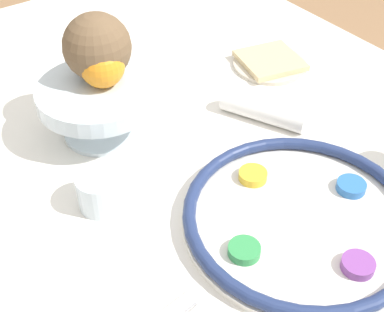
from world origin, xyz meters
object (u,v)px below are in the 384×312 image
orange_fruit (102,65)px  cup_near (101,191)px  seder_plate (301,217)px  coconut (97,47)px  napkin_roll (264,111)px  bread_plate (270,62)px  fruit_stand (98,99)px

orange_fruit → cup_near: bearing=147.2°
seder_plate → coconut: coconut is taller
napkin_roll → cup_near: 0.35m
seder_plate → coconut: bearing=16.1°
orange_fruit → seder_plate: bearing=-161.7°
cup_near → orange_fruit: bearing=-32.8°
seder_plate → bread_plate: 0.45m
coconut → napkin_roll: (-0.16, -0.24, -0.14)m
seder_plate → fruit_stand: fruit_stand is taller
orange_fruit → cup_near: size_ratio=1.05×
fruit_stand → orange_fruit: 0.06m
seder_plate → bread_plate: bearing=-36.2°
bread_plate → napkin_roll: (-0.14, 0.14, 0.01)m
coconut → bread_plate: coconut is taller
coconut → bread_plate: size_ratio=0.74×
napkin_roll → seder_plate: bearing=150.9°
orange_fruit → coconut: (0.03, -0.01, 0.02)m
bread_plate → napkin_roll: size_ratio=0.96×
seder_plate → fruit_stand: 0.40m
fruit_stand → bread_plate: fruit_stand is taller
orange_fruit → cup_near: (-0.16, 0.10, -0.11)m
fruit_stand → coconut: size_ratio=1.81×
orange_fruit → coconut: size_ratio=0.66×
orange_fruit → cup_near: 0.22m
seder_plate → orange_fruit: 0.41m
fruit_stand → napkin_roll: size_ratio=1.29×
cup_near → fruit_stand: bearing=-28.7°
bread_plate → napkin_roll: 0.19m
coconut → napkin_roll: 0.32m
bread_plate → napkin_roll: napkin_roll is taller
bread_plate → cup_near: size_ratio=2.16×
fruit_stand → napkin_roll: (-0.14, -0.26, -0.06)m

